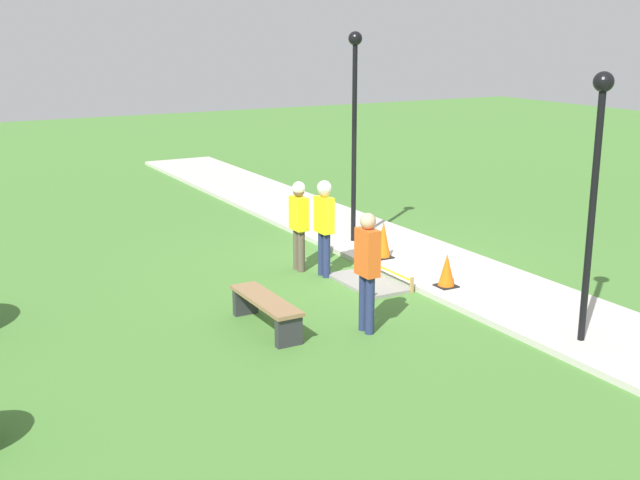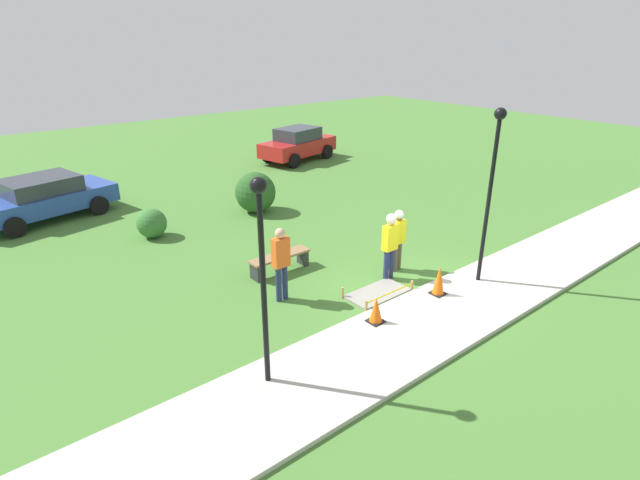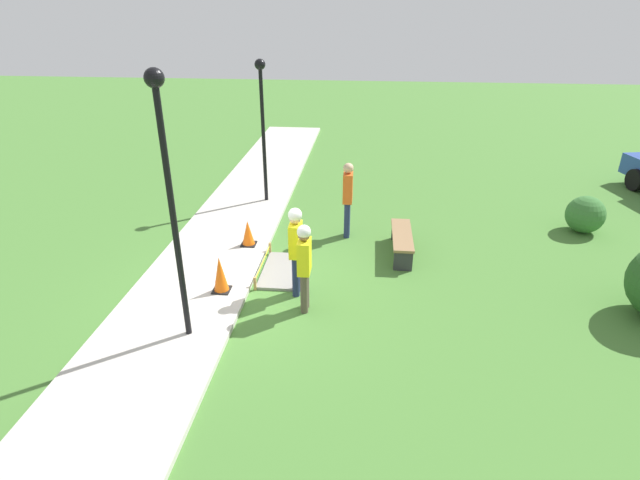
{
  "view_description": "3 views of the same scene",
  "coord_description": "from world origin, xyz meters",
  "px_view_note": "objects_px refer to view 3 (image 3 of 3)",
  "views": [
    {
      "loc": [
        -12.44,
        7.97,
        4.45
      ],
      "look_at": [
        -1.0,
        1.58,
        1.0
      ],
      "focal_mm": 45.0,
      "sensor_mm": 36.0,
      "label": 1
    },
    {
      "loc": [
        -8.77,
        -6.98,
        5.95
      ],
      "look_at": [
        -1.42,
        2.05,
        1.11
      ],
      "focal_mm": 28.0,
      "sensor_mm": 36.0,
      "label": 2
    },
    {
      "loc": [
        8.33,
        2.25,
        5.19
      ],
      "look_at": [
        -0.82,
        1.32,
        0.8
      ],
      "focal_mm": 28.0,
      "sensor_mm": 36.0,
      "label": 3
    }
  ],
  "objects_px": {
    "worker_supervisor": "(304,261)",
    "worker_assistant": "(296,244)",
    "bystander_in_orange_shirt": "(348,195)",
    "traffic_cone_near_patch": "(248,233)",
    "traffic_cone_far_patch": "(220,274)",
    "park_bench": "(402,240)",
    "lamppost_far": "(262,111)",
    "lamppost_near": "(168,176)"
  },
  "relations": [
    {
      "from": "worker_supervisor",
      "to": "lamppost_far",
      "type": "height_order",
      "value": "lamppost_far"
    },
    {
      "from": "traffic_cone_far_patch",
      "to": "worker_assistant",
      "type": "xyz_separation_m",
      "value": [
        -0.21,
        1.45,
        0.62
      ]
    },
    {
      "from": "bystander_in_orange_shirt",
      "to": "traffic_cone_near_patch",
      "type": "bearing_deg",
      "value": -67.53
    },
    {
      "from": "traffic_cone_far_patch",
      "to": "lamppost_near",
      "type": "distance_m",
      "value": 2.81
    },
    {
      "from": "park_bench",
      "to": "bystander_in_orange_shirt",
      "type": "distance_m",
      "value": 1.69
    },
    {
      "from": "lamppost_near",
      "to": "lamppost_far",
      "type": "bearing_deg",
      "value": 179.43
    },
    {
      "from": "worker_supervisor",
      "to": "lamppost_far",
      "type": "distance_m",
      "value": 5.86
    },
    {
      "from": "worker_assistant",
      "to": "lamppost_near",
      "type": "relative_size",
      "value": 0.42
    },
    {
      "from": "lamppost_far",
      "to": "traffic_cone_far_patch",
      "type": "bearing_deg",
      "value": 1.24
    },
    {
      "from": "traffic_cone_far_patch",
      "to": "worker_assistant",
      "type": "distance_m",
      "value": 1.59
    },
    {
      "from": "traffic_cone_far_patch",
      "to": "park_bench",
      "type": "relative_size",
      "value": 0.42
    },
    {
      "from": "worker_assistant",
      "to": "park_bench",
      "type": "bearing_deg",
      "value": 132.52
    },
    {
      "from": "bystander_in_orange_shirt",
      "to": "lamppost_near",
      "type": "height_order",
      "value": "lamppost_near"
    },
    {
      "from": "park_bench",
      "to": "lamppost_far",
      "type": "distance_m",
      "value": 5.17
    },
    {
      "from": "worker_supervisor",
      "to": "traffic_cone_near_patch",
      "type": "bearing_deg",
      "value": -145.91
    },
    {
      "from": "park_bench",
      "to": "bystander_in_orange_shirt",
      "type": "height_order",
      "value": "bystander_in_orange_shirt"
    },
    {
      "from": "traffic_cone_far_patch",
      "to": "lamppost_near",
      "type": "bearing_deg",
      "value": -6.96
    },
    {
      "from": "park_bench",
      "to": "lamppost_near",
      "type": "height_order",
      "value": "lamppost_near"
    },
    {
      "from": "worker_supervisor",
      "to": "worker_assistant",
      "type": "xyz_separation_m",
      "value": [
        -0.55,
        -0.23,
        0.06
      ]
    },
    {
      "from": "worker_supervisor",
      "to": "lamppost_near",
      "type": "height_order",
      "value": "lamppost_near"
    },
    {
      "from": "bystander_in_orange_shirt",
      "to": "lamppost_far",
      "type": "xyz_separation_m",
      "value": [
        -2.01,
        -2.4,
        1.54
      ]
    },
    {
      "from": "traffic_cone_near_patch",
      "to": "traffic_cone_far_patch",
      "type": "xyz_separation_m",
      "value": [
        2.07,
        -0.06,
        0.07
      ]
    },
    {
      "from": "bystander_in_orange_shirt",
      "to": "worker_assistant",
      "type": "bearing_deg",
      "value": -16.78
    },
    {
      "from": "traffic_cone_far_patch",
      "to": "lamppost_far",
      "type": "distance_m",
      "value": 5.44
    },
    {
      "from": "park_bench",
      "to": "lamppost_far",
      "type": "xyz_separation_m",
      "value": [
        -2.84,
        -3.69,
        2.26
      ]
    },
    {
      "from": "traffic_cone_far_patch",
      "to": "park_bench",
      "type": "distance_m",
      "value": 4.18
    },
    {
      "from": "lamppost_near",
      "to": "park_bench",
      "type": "bearing_deg",
      "value": 133.57
    },
    {
      "from": "worker_supervisor",
      "to": "park_bench",
      "type": "bearing_deg",
      "value": 142.9
    },
    {
      "from": "traffic_cone_far_patch",
      "to": "worker_assistant",
      "type": "bearing_deg",
      "value": 98.25
    },
    {
      "from": "traffic_cone_near_patch",
      "to": "worker_supervisor",
      "type": "relative_size",
      "value": 0.35
    },
    {
      "from": "traffic_cone_near_patch",
      "to": "lamppost_far",
      "type": "relative_size",
      "value": 0.16
    },
    {
      "from": "traffic_cone_far_patch",
      "to": "traffic_cone_near_patch",
      "type": "bearing_deg",
      "value": 178.46
    },
    {
      "from": "park_bench",
      "to": "traffic_cone_far_patch",
      "type": "bearing_deg",
      "value": -58.9
    },
    {
      "from": "worker_supervisor",
      "to": "worker_assistant",
      "type": "relative_size",
      "value": 0.95
    },
    {
      "from": "traffic_cone_near_patch",
      "to": "traffic_cone_far_patch",
      "type": "height_order",
      "value": "traffic_cone_far_patch"
    },
    {
      "from": "worker_supervisor",
      "to": "bystander_in_orange_shirt",
      "type": "relative_size",
      "value": 0.93
    },
    {
      "from": "worker_assistant",
      "to": "lamppost_near",
      "type": "bearing_deg",
      "value": -45.11
    },
    {
      "from": "worker_assistant",
      "to": "worker_supervisor",
      "type": "bearing_deg",
      "value": 23.08
    },
    {
      "from": "worker_assistant",
      "to": "lamppost_near",
      "type": "height_order",
      "value": "lamppost_near"
    },
    {
      "from": "lamppost_far",
      "to": "worker_supervisor",
      "type": "bearing_deg",
      "value": 18.58
    },
    {
      "from": "park_bench",
      "to": "worker_supervisor",
      "type": "bearing_deg",
      "value": -37.1
    },
    {
      "from": "park_bench",
      "to": "worker_supervisor",
      "type": "relative_size",
      "value": 1.01
    }
  ]
}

